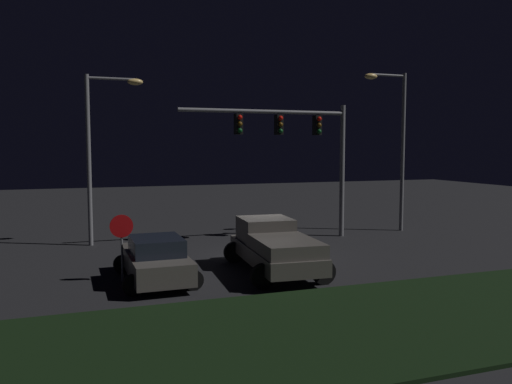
{
  "coord_description": "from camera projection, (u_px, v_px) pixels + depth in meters",
  "views": [
    {
      "loc": [
        -7.3,
        -19.66,
        4.44
      ],
      "look_at": [
        -0.31,
        0.07,
        2.64
      ],
      "focal_mm": 36.45,
      "sensor_mm": 36.0,
      "label": 1
    }
  ],
  "objects": [
    {
      "name": "street_lamp_left",
      "position": [
        101.0,
        138.0,
        23.34
      ],
      "size": [
        2.56,
        0.44,
        7.66
      ],
      "color": "slate",
      "rests_on": "ground_plane"
    },
    {
      "name": "traffic_signal_gantry",
      "position": [
        297.0,
        138.0,
        24.82
      ],
      "size": [
        8.32,
        0.56,
        6.5
      ],
      "color": "slate",
      "rests_on": "ground_plane"
    },
    {
      "name": "car_sedan",
      "position": [
        156.0,
        259.0,
        17.16
      ],
      "size": [
        2.52,
        4.42,
        1.51
      ],
      "rotation": [
        0.0,
        0.0,
        1.58
      ],
      "color": "#514C47",
      "rests_on": "ground_plane"
    },
    {
      "name": "street_lamp_right",
      "position": [
        395.0,
        133.0,
        27.22
      ],
      "size": [
        2.47,
        0.44,
        8.3
      ],
      "color": "slate",
      "rests_on": "ground_plane"
    },
    {
      "name": "pickup_truck",
      "position": [
        274.0,
        244.0,
        18.54
      ],
      "size": [
        3.11,
        5.52,
        1.8
      ],
      "rotation": [
        0.0,
        0.0,
        1.5
      ],
      "color": "#514C47",
      "rests_on": "ground_plane"
    },
    {
      "name": "ground_plane",
      "position": [
        264.0,
        256.0,
        21.27
      ],
      "size": [
        80.0,
        80.0,
        0.0
      ],
      "primitive_type": "plane",
      "color": "black"
    },
    {
      "name": "stop_sign",
      "position": [
        122.0,
        235.0,
        17.12
      ],
      "size": [
        0.76,
        0.08,
        2.23
      ],
      "color": "slate",
      "rests_on": "ground_plane"
    },
    {
      "name": "grass_median",
      "position": [
        383.0,
        321.0,
        13.13
      ],
      "size": [
        27.52,
        6.32,
        0.1
      ],
      "primitive_type": "cube",
      "color": "black",
      "rests_on": "ground_plane"
    }
  ]
}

